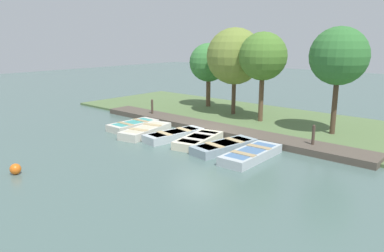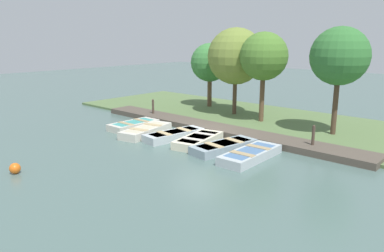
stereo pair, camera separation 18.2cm
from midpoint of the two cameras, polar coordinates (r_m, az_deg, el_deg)
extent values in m
plane|color=#4C6660|center=(18.14, 0.92, -1.57)|extent=(80.00, 80.00, 0.00)
cube|color=#567042|center=(22.06, 9.40, 1.13)|extent=(8.00, 24.00, 0.13)
cube|color=#51473D|center=(19.05, 3.38, -0.42)|extent=(1.49, 15.75, 0.29)
cube|color=beige|center=(19.86, -9.22, 0.10)|extent=(2.67, 1.15, 0.35)
cube|color=teal|center=(19.83, -9.24, 0.55)|extent=(2.19, 0.89, 0.03)
cube|color=tan|center=(19.51, -10.39, 0.38)|extent=(0.27, 1.05, 0.03)
cube|color=tan|center=(20.14, -8.13, 0.86)|extent=(0.27, 1.05, 0.03)
cube|color=beige|center=(18.52, -7.35, -0.76)|extent=(3.17, 1.66, 0.38)
cube|color=beige|center=(18.48, -7.36, -0.24)|extent=(2.59, 1.32, 0.03)
cube|color=tan|center=(18.03, -8.45, -0.52)|extent=(0.50, 1.01, 0.03)
cube|color=tan|center=(18.92, -6.33, 0.20)|extent=(0.50, 1.01, 0.03)
cube|color=#B2BCC1|center=(17.64, -3.03, -1.41)|extent=(3.13, 1.38, 0.36)
cube|color=teal|center=(17.59, -3.04, -0.89)|extent=(2.56, 1.10, 0.03)
cube|color=tan|center=(17.26, -4.55, -1.10)|extent=(0.42, 0.92, 0.03)
cube|color=tan|center=(17.93, -1.58, -0.51)|extent=(0.42, 0.92, 0.03)
cube|color=beige|center=(16.78, 0.69, -2.19)|extent=(2.95, 1.68, 0.35)
cube|color=#994C33|center=(16.74, 0.69, -1.65)|extent=(2.41, 1.33, 0.03)
cube|color=beige|center=(16.29, -0.22, -1.98)|extent=(0.48, 1.09, 0.03)
cube|color=beige|center=(17.18, 1.55, -1.17)|extent=(0.48, 1.09, 0.03)
cube|color=#8C9EA8|center=(15.86, 4.64, -3.16)|extent=(3.17, 1.53, 0.35)
cube|color=teal|center=(15.81, 4.65, -2.60)|extent=(2.59, 1.22, 0.03)
cube|color=tan|center=(15.43, 3.10, -2.88)|extent=(0.46, 1.00, 0.03)
cube|color=tan|center=(16.20, 6.14, -2.15)|extent=(0.46, 1.00, 0.03)
cube|color=#B2BCC1|center=(14.94, 8.64, -4.33)|extent=(3.13, 1.21, 0.35)
cube|color=#4C709E|center=(14.89, 8.66, -3.73)|extent=(2.57, 0.95, 0.03)
cube|color=tan|center=(14.40, 7.45, -4.17)|extent=(0.34, 1.04, 0.03)
cube|color=tan|center=(15.37, 9.81, -3.13)|extent=(0.34, 1.04, 0.03)
cylinder|color=#47382D|center=(22.18, -6.32, 2.53)|extent=(0.13, 0.13, 1.06)
sphere|color=#47382D|center=(22.08, -6.35, 3.94)|extent=(0.11, 0.11, 0.11)
cylinder|color=#47382D|center=(16.43, 17.66, -1.89)|extent=(0.13, 0.13, 1.06)
sphere|color=#47382D|center=(16.30, 17.80, -0.01)|extent=(0.11, 0.11, 0.11)
sphere|color=orange|center=(14.57, -25.63, -5.93)|extent=(0.38, 0.38, 0.38)
cylinder|color=brown|center=(25.18, 2.29, 5.39)|extent=(0.29, 0.29, 2.37)
sphere|color=#3D7F3D|center=(24.99, 2.33, 9.66)|extent=(2.52, 2.52, 2.52)
cylinder|color=#4C3828|center=(22.72, 6.14, 4.85)|extent=(0.25, 0.25, 2.68)
sphere|color=olive|center=(22.50, 6.29, 10.53)|extent=(3.32, 3.32, 3.32)
cylinder|color=brown|center=(20.92, 10.25, 4.39)|extent=(0.26, 0.26, 2.97)
sphere|color=#4C7A2D|center=(20.70, 10.51, 10.42)|extent=(2.59, 2.59, 2.59)
cylinder|color=#4C3828|center=(19.02, 20.64, 3.04)|extent=(0.25, 0.25, 3.09)
sphere|color=#337033|center=(18.78, 21.21, 9.92)|extent=(2.70, 2.70, 2.70)
camera|label=1|loc=(0.09, -90.30, -0.07)|focal=35.00mm
camera|label=2|loc=(0.09, 89.70, 0.07)|focal=35.00mm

